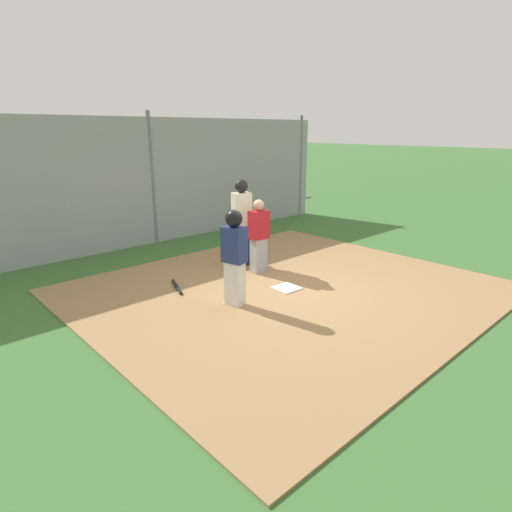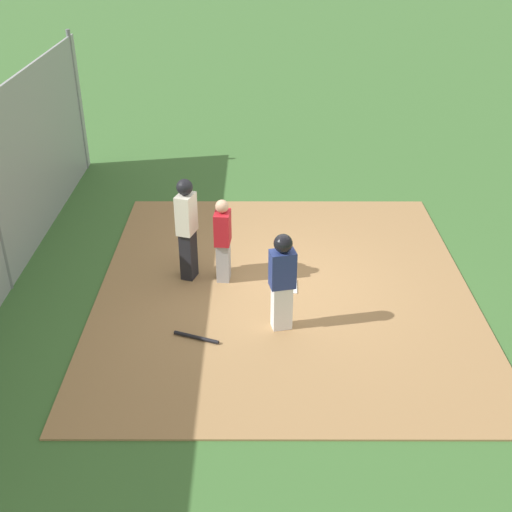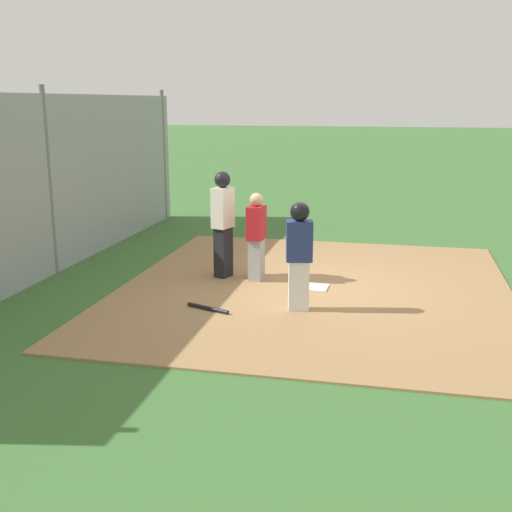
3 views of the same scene
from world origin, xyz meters
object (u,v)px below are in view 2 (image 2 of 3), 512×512
Objects in this scene: catcher at (223,240)px; umpire at (187,227)px; home_plate at (284,286)px; baseball_bat at (196,337)px; runner at (282,276)px.

umpire is at bearing 178.09° from catcher.
catcher is at bearing -104.36° from home_plate.
umpire is (-0.07, -0.61, 0.21)m from catcher.
baseball_bat is (1.86, 0.27, -0.97)m from umpire.
umpire reaches higher than home_plate.
home_plate is at bearing -112.22° from baseball_bat.
runner is (1.46, 0.97, 0.14)m from catcher.
home_plate is at bearing -16.87° from runner.
umpire reaches higher than baseball_bat.
umpire reaches higher than runner.
home_plate is 1.34m from catcher.
runner is at bearing -4.53° from home_plate.
runner is (1.18, -0.09, 0.92)m from home_plate.
catcher reaches higher than home_plate.
home_plate is at bearing -9.42° from catcher.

